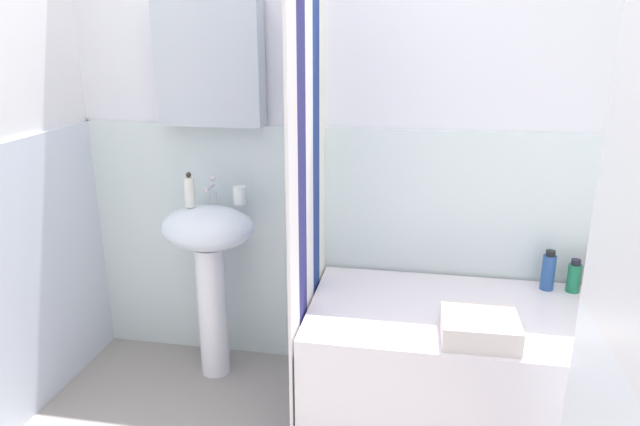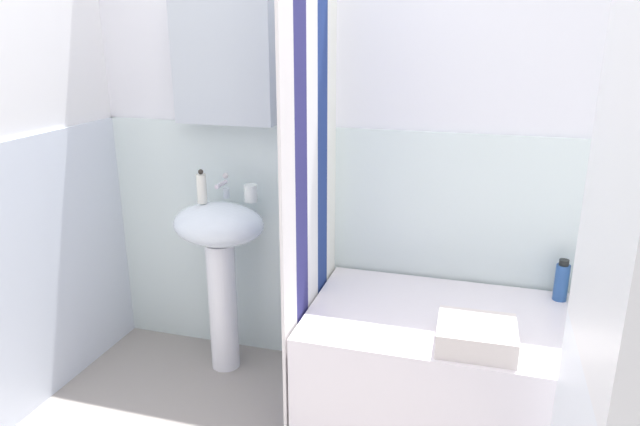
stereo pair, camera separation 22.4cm
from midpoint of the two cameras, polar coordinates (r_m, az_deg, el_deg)
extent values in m
cube|color=white|center=(2.64, 11.81, 8.00)|extent=(3.60, 0.05, 2.40)
cube|color=silver|center=(2.77, 10.99, -4.43)|extent=(3.60, 0.02, 1.20)
cube|color=silver|center=(2.73, -7.02, 14.55)|extent=(0.48, 0.12, 0.56)
cylinder|color=white|center=(2.89, -7.34, -9.19)|extent=(0.14, 0.14, 0.66)
ellipsoid|color=white|center=(2.73, -7.69, -1.13)|extent=(0.44, 0.34, 0.20)
cylinder|color=silver|center=(2.78, -6.97, 1.94)|extent=(0.03, 0.03, 0.05)
cylinder|color=silver|center=(2.72, -7.42, 2.79)|extent=(0.02, 0.10, 0.02)
sphere|color=silver|center=(2.76, -7.03, 3.64)|extent=(0.03, 0.03, 0.03)
cylinder|color=white|center=(2.70, -9.29, 2.34)|extent=(0.05, 0.05, 0.14)
sphere|color=#2B2620|center=(2.68, -9.37, 4.00)|extent=(0.02, 0.02, 0.02)
cylinder|color=white|center=(2.71, -4.50, 1.92)|extent=(0.06, 0.06, 0.08)
cube|color=white|center=(2.58, 18.15, -15.26)|extent=(1.42, 0.73, 0.52)
cube|color=white|center=(2.07, -0.12, 0.09)|extent=(0.01, 0.15, 2.00)
cube|color=navy|center=(2.20, 0.94, 1.17)|extent=(0.01, 0.15, 2.00)
cube|color=white|center=(2.34, 1.88, 2.13)|extent=(0.01, 0.15, 2.00)
cube|color=navy|center=(2.47, 2.72, 2.98)|extent=(0.01, 0.15, 2.00)
cube|color=white|center=(2.61, 3.47, 3.74)|extent=(0.01, 0.15, 2.00)
cylinder|color=#C84B64|center=(2.77, 29.07, -6.81)|extent=(0.07, 0.07, 0.12)
cylinder|color=#1F1F2D|center=(2.74, 29.29, -5.41)|extent=(0.05, 0.05, 0.02)
cylinder|color=#1E7C4E|center=(2.73, 27.18, -6.78)|extent=(0.06, 0.06, 0.13)
cylinder|color=#201F2D|center=(2.70, 27.40, -5.31)|extent=(0.04, 0.04, 0.02)
cylinder|color=#2A5295|center=(2.71, 24.96, -6.29)|extent=(0.06, 0.06, 0.16)
cylinder|color=black|center=(2.68, 25.21, -4.49)|extent=(0.04, 0.04, 0.02)
cube|color=silver|center=(2.23, 18.04, -11.53)|extent=(0.28, 0.25, 0.09)
camera|label=1|loc=(0.11, -87.14, 0.90)|focal=32.43mm
camera|label=2|loc=(0.11, 92.86, -0.90)|focal=32.43mm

